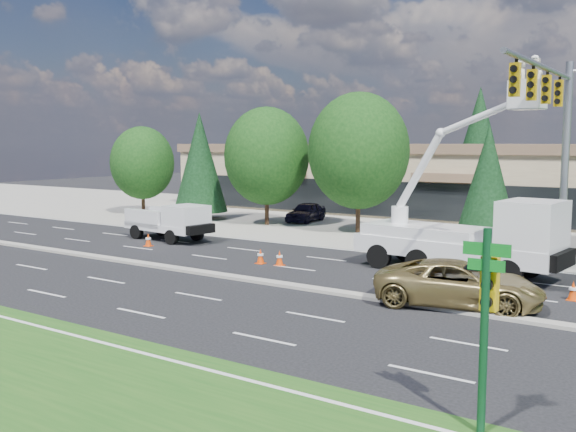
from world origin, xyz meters
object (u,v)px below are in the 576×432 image
Objects in this scene: bucket_truck at (474,230)px; minivan at (459,284)px; signal_mast at (557,131)px; street_sign_pole at (486,309)px; utility_pickup at (171,226)px.

bucket_truck reaches higher than minivan.
signal_mast is 15.99m from street_sign_pole.
street_sign_pole is at bearing -170.95° from minivan.
utility_pickup is (-20.41, -0.89, -5.19)m from signal_mast.
signal_mast reaches higher than street_sign_pole.
signal_mast is 5.11m from bucket_truck.
bucket_truck is (-4.87, 14.51, -0.49)m from street_sign_pole.
street_sign_pole is 15.31m from bucket_truck.
street_sign_pole reaches higher than utility_pickup.
signal_mast is 8.37m from minivan.
utility_pickup is 17.54m from bucket_truck.
minivan is at bearing -9.05° from utility_pickup.
signal_mast is at bearing 9.50° from utility_pickup.
street_sign_pole is 26.74m from utility_pickup.
utility_pickup is at bearing -174.06° from bucket_truck.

